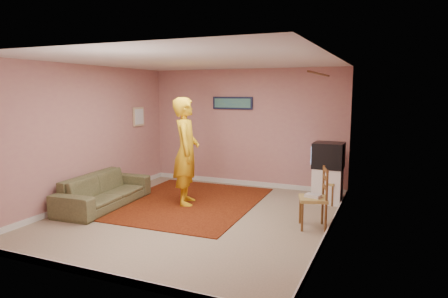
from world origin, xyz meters
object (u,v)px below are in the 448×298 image
at_px(chair_b, 313,191).
at_px(sofa, 104,190).
at_px(crt_tv, 328,155).
at_px(chair_a, 329,177).
at_px(tv_cabinet, 327,185).
at_px(person, 186,152).

relative_size(chair_b, sofa, 0.26).
xyz_separation_m(crt_tv, chair_a, (0.04, -0.04, -0.40)).
height_order(tv_cabinet, person, person).
bearing_deg(crt_tv, tv_cabinet, -0.00).
bearing_deg(sofa, chair_a, -68.19).
bearing_deg(chair_a, chair_b, -70.52).
bearing_deg(chair_b, crt_tv, 163.70).
xyz_separation_m(crt_tv, chair_b, (0.02, -1.55, -0.33)).
height_order(crt_tv, person, person).
bearing_deg(tv_cabinet, sofa, -153.27).
xyz_separation_m(tv_cabinet, chair_a, (0.03, -0.04, 0.18)).
height_order(chair_a, sofa, chair_a).
distance_m(tv_cabinet, person, 2.76).
bearing_deg(chair_a, tv_cabinet, 145.93).
distance_m(sofa, person, 1.67).
bearing_deg(chair_a, person, -135.65).
bearing_deg(crt_tv, chair_a, -48.35).
height_order(chair_a, chair_b, chair_b).
bearing_deg(person, chair_a, -88.31).
height_order(chair_a, person, person).
xyz_separation_m(sofa, person, (1.33, 0.73, 0.71)).
xyz_separation_m(tv_cabinet, person, (-2.42, -1.15, 0.67)).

